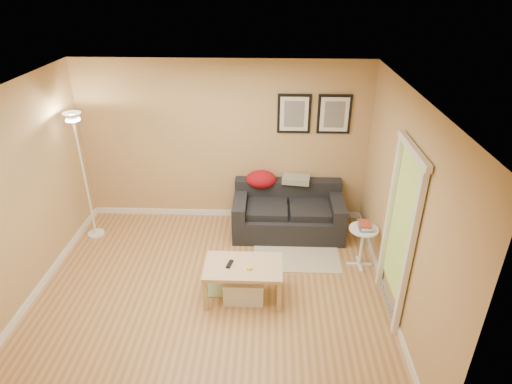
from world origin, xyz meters
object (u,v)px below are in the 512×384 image
(side_table, at_px, (361,247))
(sofa, at_px, (288,211))
(book_stack, at_px, (365,225))
(coffee_table, at_px, (244,281))
(floor_lamp, at_px, (85,181))
(storage_bin, at_px, (244,288))

(side_table, bearing_deg, sofa, 139.43)
(sofa, height_order, book_stack, sofa)
(sofa, relative_size, coffee_table, 1.76)
(floor_lamp, bearing_deg, coffee_table, -29.12)
(storage_bin, bearing_deg, side_table, 25.02)
(coffee_table, xyz_separation_m, book_stack, (1.61, 0.73, 0.41))
(sofa, xyz_separation_m, coffee_table, (-0.60, -1.56, -0.13))
(storage_bin, height_order, book_stack, book_stack)
(coffee_table, bearing_deg, book_stack, 31.53)
(storage_bin, relative_size, floor_lamp, 0.26)
(sofa, bearing_deg, coffee_table, -111.18)
(sofa, xyz_separation_m, side_table, (0.99, -0.85, -0.07))
(side_table, relative_size, floor_lamp, 0.31)
(side_table, height_order, floor_lamp, floor_lamp)
(coffee_table, bearing_deg, floor_lamp, 158.13)
(coffee_table, distance_m, storage_bin, 0.09)
(storage_bin, distance_m, side_table, 1.76)
(sofa, bearing_deg, floor_lamp, -176.09)
(sofa, xyz_separation_m, storage_bin, (-0.60, -1.59, -0.22))
(coffee_table, distance_m, floor_lamp, 2.86)
(coffee_table, height_order, side_table, side_table)
(book_stack, bearing_deg, storage_bin, -170.94)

